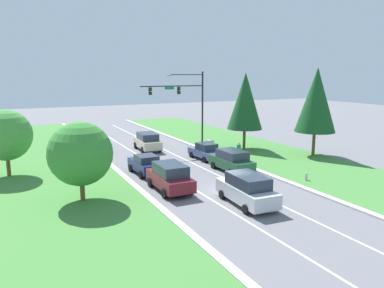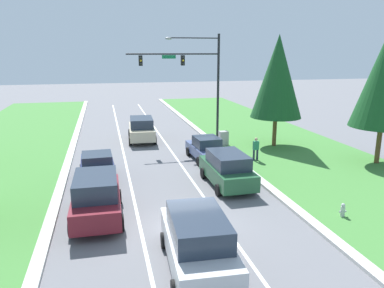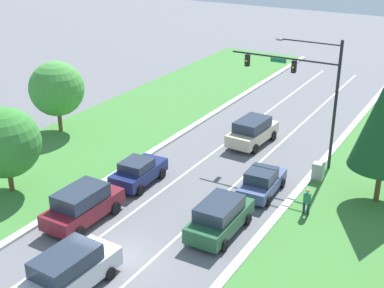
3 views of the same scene
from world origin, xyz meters
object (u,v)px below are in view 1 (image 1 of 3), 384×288
traffic_signal_mast (187,99)px  conifer_far_right_tree (245,101)px  pedestrian (239,149)px  utility_cabinet (210,145)px  forest_suv (232,160)px  conifer_near_right_tree (316,100)px  fire_hydrant (306,177)px  burgundy_suv (170,177)px  slate_blue_sedan (206,151)px  silver_suv (247,189)px  oak_far_left_tree (80,154)px  oak_near_left_tree (6,135)px  champagne_suv (147,141)px  navy_sedan (146,164)px

traffic_signal_mast → conifer_far_right_tree: traffic_signal_mast is taller
conifer_far_right_tree → pedestrian: bearing=-130.4°
utility_cabinet → pedestrian: (0.82, -4.66, 0.32)m
forest_suv → conifer_near_right_tree: (11.23, 1.66, 4.92)m
fire_hydrant → burgundy_suv: bearing=167.1°
slate_blue_sedan → silver_suv: silver_suv is taller
pedestrian → oak_far_left_tree: 18.18m
oak_near_left_tree → silver_suv: bearing=-45.8°
burgundy_suv → traffic_signal_mast: bearing=60.9°
traffic_signal_mast → conifer_far_right_tree: (5.87, -3.02, -0.27)m
traffic_signal_mast → pedestrian: bearing=-67.7°
burgundy_suv → silver_suv: bearing=-54.3°
champagne_suv → fire_hydrant: size_ratio=7.16×
traffic_signal_mast → oak_near_left_tree: 19.10m
oak_far_left_tree → conifer_near_right_tree: bearing=9.2°
navy_sedan → silver_suv: (3.47, -10.29, 0.17)m
champagne_suv → conifer_near_right_tree: bearing=-32.0°
pedestrian → fire_hydrant: size_ratio=2.41×
champagne_suv → oak_near_left_tree: bearing=-156.0°
slate_blue_sedan → pedestrian: (3.25, -1.15, 0.11)m
slate_blue_sedan → pedestrian: 3.45m
pedestrian → oak_far_left_tree: oak_far_left_tree is taller
utility_cabinet → oak_far_left_tree: oak_far_left_tree is taller
burgundy_suv → fire_hydrant: (10.92, -2.50, -0.73)m
burgundy_suv → pedestrian: size_ratio=2.92×
forest_suv → conifer_far_right_tree: 11.15m
champagne_suv → burgundy_suv: bearing=-100.0°
silver_suv → conifer_near_right_tree: size_ratio=0.56×
burgundy_suv → oak_far_left_tree: bearing=176.4°
silver_suv → oak_far_left_tree: oak_far_left_tree is taller
navy_sedan → pedestrian: bearing=6.6°
pedestrian → oak_far_left_tree: (-16.83, -6.45, 2.38)m
utility_cabinet → fire_hydrant: size_ratio=1.75×
burgundy_suv → oak_far_left_tree: oak_far_left_tree is taller
silver_suv → conifer_far_right_tree: (10.27, 15.54, 4.51)m
traffic_signal_mast → champagne_suv: traffic_signal_mast is taller
pedestrian → conifer_far_right_tree: conifer_far_right_tree is taller
forest_suv → utility_cabinet: forest_suv is taller
slate_blue_sedan → forest_suv: bearing=-95.0°
burgundy_suv → conifer_near_right_tree: 19.51m
navy_sedan → conifer_near_right_tree: 19.08m
fire_hydrant → oak_far_left_tree: oak_far_left_tree is taller
traffic_signal_mast → conifer_near_right_tree: (10.52, -9.14, 0.09)m
slate_blue_sedan → fire_hydrant: 11.17m
traffic_signal_mast → forest_suv: 11.85m
pedestrian → fire_hydrant: pedestrian is taller
forest_suv → silver_suv: (-3.69, -7.77, 0.05)m
fire_hydrant → utility_cabinet: bearing=94.7°
navy_sedan → slate_blue_sedan: navy_sedan is taller
conifer_near_right_tree → fire_hydrant: bearing=-136.9°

